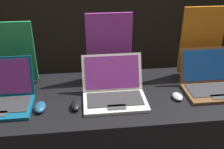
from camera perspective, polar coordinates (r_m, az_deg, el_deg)
display_counter at (r=2.02m, az=0.05°, el=-15.31°), size 1.82×0.70×0.91m
laptop_front at (r=1.75m, az=-22.81°, el=-4.25°), size 0.37×0.31×0.27m
mouse_front at (r=1.65m, az=-15.41°, el=-6.85°), size 0.07×0.12×0.04m
promo_stand_front at (r=1.91m, az=-21.77°, el=3.75°), size 0.37×0.07×0.45m
laptop_middle at (r=1.68m, az=0.43°, el=-3.39°), size 0.40×0.35×0.25m
mouse_middle at (r=1.62m, az=-7.92°, el=-6.63°), size 0.06×0.11×0.04m
promo_stand_middle at (r=1.87m, az=-0.64°, el=5.78°), size 0.32×0.07×0.48m
laptop_back at (r=1.90m, az=20.77°, el=-1.40°), size 0.39×0.33×0.25m
mouse_back at (r=1.75m, az=14.05°, el=-4.65°), size 0.06×0.09×0.03m
promo_stand_back at (r=2.02m, az=18.80°, el=6.47°), size 0.31×0.07×0.51m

